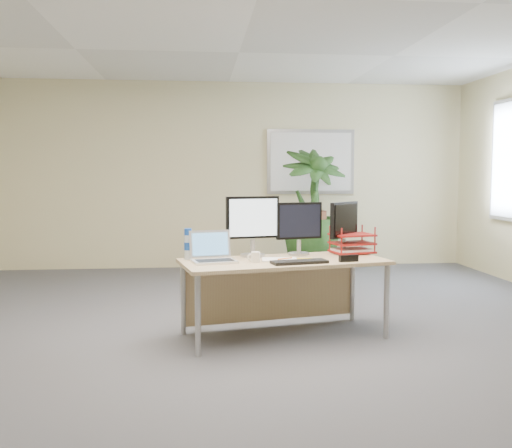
{
  "coord_description": "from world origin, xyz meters",
  "views": [
    {
      "loc": [
        -0.46,
        -4.36,
        1.38
      ],
      "look_at": [
        0.02,
        0.35,
        0.96
      ],
      "focal_mm": 40.0,
      "sensor_mm": 36.0,
      "label": 1
    }
  ],
  "objects": [
    {
      "name": "monitor_dark",
      "position": [
        0.86,
        0.68,
        0.92
      ],
      "size": [
        0.32,
        0.32,
        0.47
      ],
      "color": "#A5A5AA",
      "rests_on": "desk"
    },
    {
      "name": "whiteboard",
      "position": [
        1.2,
        3.97,
        1.55
      ],
      "size": [
        1.3,
        0.04,
        0.95
      ],
      "color": "#B2B2B7",
      "rests_on": "back_wall"
    },
    {
      "name": "floor",
      "position": [
        0.0,
        0.0,
        0.0
      ],
      "size": [
        8.0,
        8.0,
        0.0
      ],
      "primitive_type": "plane",
      "color": "#4C4B51",
      "rests_on": "ground"
    },
    {
      "name": "coffee_mug",
      "position": [
        0.0,
        0.23,
        0.7
      ],
      "size": [
        0.11,
        0.08,
        0.08
      ],
      "color": "white",
      "rests_on": "desk"
    },
    {
      "name": "water_bottle",
      "position": [
        -0.55,
        0.43,
        0.78
      ],
      "size": [
        0.07,
        0.07,
        0.26
      ],
      "color": "white",
      "rests_on": "desk"
    },
    {
      "name": "laptop",
      "position": [
        -0.35,
        0.3,
        0.72
      ],
      "size": [
        0.4,
        0.37,
        0.25
      ],
      "color": "white",
      "rests_on": "desk"
    },
    {
      "name": "letter_tray",
      "position": [
        0.93,
        0.65,
        0.73
      ],
      "size": [
        0.41,
        0.34,
        0.17
      ],
      "color": "maroon",
      "rests_on": "desk"
    },
    {
      "name": "floor_plant",
      "position": [
        1.07,
        3.22,
        0.75
      ],
      "size": [
        1.06,
        1.06,
        1.5
      ],
      "primitive_type": "imported",
      "rotation": [
        0.0,
        0.0,
        0.31
      ],
      "color": "#193C16",
      "rests_on": "floor"
    },
    {
      "name": "stapler",
      "position": [
        0.77,
        0.18,
        0.68
      ],
      "size": [
        0.17,
        0.08,
        0.05
      ],
      "primitive_type": "cube",
      "rotation": [
        0.0,
        0.0,
        0.21
      ],
      "color": "black",
      "rests_on": "desk"
    },
    {
      "name": "yellow_highlighter",
      "position": [
        0.42,
        0.31,
        0.66
      ],
      "size": [
        0.12,
        0.02,
        0.02
      ],
      "primitive_type": "cylinder",
      "rotation": [
        0.0,
        1.57,
        -0.05
      ],
      "color": "yellow",
      "rests_on": "desk"
    },
    {
      "name": "orange_pen",
      "position": [
        0.26,
        0.29,
        0.67
      ],
      "size": [
        0.13,
        0.08,
        0.01
      ],
      "primitive_type": "cylinder",
      "rotation": [
        0.0,
        1.57,
        0.51
      ],
      "color": "orange",
      "rests_on": "spiral_notebook"
    },
    {
      "name": "desk",
      "position": [
        0.23,
        0.42,
        0.52
      ],
      "size": [
        1.82,
        1.05,
        0.66
      ],
      "color": "tan",
      "rests_on": "floor"
    },
    {
      "name": "spiral_notebook",
      "position": [
        0.21,
        0.3,
        0.66
      ],
      "size": [
        0.31,
        0.25,
        0.01
      ],
      "primitive_type": "cube",
      "rotation": [
        0.0,
        0.0,
        -0.11
      ],
      "color": "white",
      "rests_on": "desk"
    },
    {
      "name": "monitor_left",
      "position": [
        0.01,
        0.55,
        0.96
      ],
      "size": [
        0.47,
        0.21,
        0.53
      ],
      "color": "#A5A5AA",
      "rests_on": "desk"
    },
    {
      "name": "back_wall",
      "position": [
        0.0,
        4.0,
        1.35
      ],
      "size": [
        7.0,
        0.04,
        2.7
      ],
      "primitive_type": "cube",
      "color": "beige",
      "rests_on": "floor"
    },
    {
      "name": "keyboard",
      "position": [
        0.35,
        0.12,
        0.67
      ],
      "size": [
        0.48,
        0.24,
        0.03
      ],
      "primitive_type": "cube",
      "rotation": [
        0.0,
        0.0,
        0.21
      ],
      "color": "black",
      "rests_on": "desk"
    },
    {
      "name": "monitor_right",
      "position": [
        0.43,
        0.61,
        0.92
      ],
      "size": [
        0.42,
        0.19,
        0.47
      ],
      "color": "#A5A5AA",
      "rests_on": "desk"
    }
  ]
}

